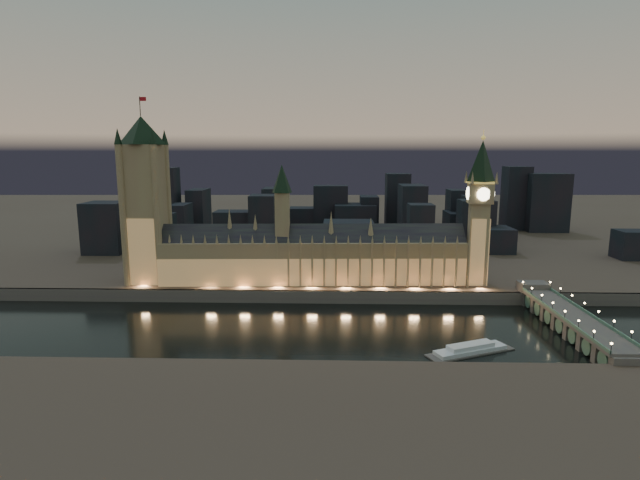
{
  "coord_description": "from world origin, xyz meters",
  "views": [
    {
      "loc": [
        14.33,
        -261.71,
        94.53
      ],
      "look_at": [
        5.0,
        55.0,
        38.0
      ],
      "focal_mm": 28.0,
      "sensor_mm": 36.0,
      "label": 1
    }
  ],
  "objects_px": {
    "palace_of_westminster": "(312,255)",
    "westminster_bridge": "(568,319)",
    "victoria_tower": "(145,192)",
    "elizabeth_tower": "(480,200)",
    "river_boat": "(470,350)"
  },
  "relations": [
    {
      "from": "palace_of_westminster",
      "to": "elizabeth_tower",
      "type": "bearing_deg",
      "value": 0.09
    },
    {
      "from": "westminster_bridge",
      "to": "elizabeth_tower",
      "type": "bearing_deg",
      "value": 115.55
    },
    {
      "from": "river_boat",
      "to": "palace_of_westminster",
      "type": "bearing_deg",
      "value": 129.43
    },
    {
      "from": "elizabeth_tower",
      "to": "westminster_bridge",
      "type": "bearing_deg",
      "value": -64.45
    },
    {
      "from": "victoria_tower",
      "to": "river_boat",
      "type": "xyz_separation_m",
      "value": [
        189.25,
        -97.54,
        -66.33
      ]
    },
    {
      "from": "palace_of_westminster",
      "to": "westminster_bridge",
      "type": "bearing_deg",
      "value": -24.96
    },
    {
      "from": "palace_of_westminster",
      "to": "victoria_tower",
      "type": "distance_m",
      "value": 116.81
    },
    {
      "from": "palace_of_westminster",
      "to": "victoria_tower",
      "type": "relative_size",
      "value": 1.67
    },
    {
      "from": "palace_of_westminster",
      "to": "elizabeth_tower",
      "type": "relative_size",
      "value": 2.02
    },
    {
      "from": "palace_of_westminster",
      "to": "victoria_tower",
      "type": "bearing_deg",
      "value": 179.91
    },
    {
      "from": "palace_of_westminster",
      "to": "river_boat",
      "type": "height_order",
      "value": "palace_of_westminster"
    },
    {
      "from": "palace_of_westminster",
      "to": "westminster_bridge",
      "type": "height_order",
      "value": "palace_of_westminster"
    },
    {
      "from": "victoria_tower",
      "to": "palace_of_westminster",
      "type": "bearing_deg",
      "value": -0.09
    },
    {
      "from": "westminster_bridge",
      "to": "river_boat",
      "type": "height_order",
      "value": "westminster_bridge"
    },
    {
      "from": "victoria_tower",
      "to": "river_boat",
      "type": "relative_size",
      "value": 2.67
    }
  ]
}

